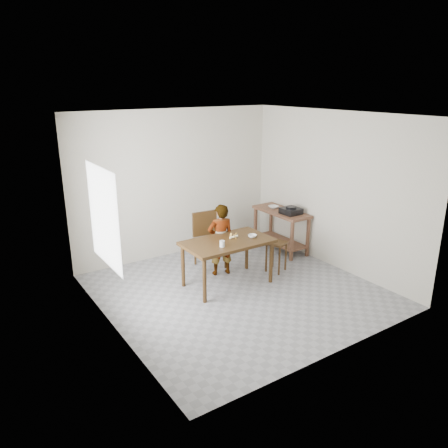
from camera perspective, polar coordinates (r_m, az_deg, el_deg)
floor at (r=6.96m, az=1.85°, el=-8.87°), size 4.00×4.00×0.04m
ceiling at (r=6.22m, az=2.11°, el=14.26°), size 4.00×4.00×0.04m
wall_back at (r=8.13m, az=-6.37°, el=5.28°), size 4.00×0.04×2.70m
wall_front at (r=5.04m, az=15.47°, el=-3.28°), size 4.00×0.04×2.70m
wall_left at (r=5.58m, az=-15.16°, el=-1.19°), size 0.04×4.00×2.70m
wall_right at (r=7.77m, az=14.20°, el=4.25°), size 0.04×4.00×2.70m
window_pane at (r=5.73m, az=-15.47°, el=0.87°), size 0.02×1.10×1.30m
dining_table at (r=7.02m, az=0.45°, el=-5.07°), size 1.40×0.80×0.75m
prep_counter at (r=8.51m, az=7.41°, el=-0.82°), size 0.50×1.20×0.80m
child at (r=7.31m, az=-0.45°, el=-2.07°), size 0.51×0.39×1.23m
dining_chair at (r=7.66m, az=-1.84°, el=-2.19°), size 0.50×0.50×0.96m
stool at (r=7.60m, az=6.82°, el=-4.22°), size 0.39×0.39×0.53m
glass_tumbler at (r=6.61m, az=-0.23°, el=-2.59°), size 0.09×0.09×0.10m
small_bowl at (r=7.04m, az=3.72°, el=-1.57°), size 0.16×0.16×0.04m
banana at (r=6.98m, az=1.29°, el=-1.64°), size 0.17×0.13×0.06m
serving_bowl at (r=8.52m, az=6.49°, el=2.22°), size 0.20×0.20×0.05m
gas_burner at (r=8.19m, az=8.74°, el=1.70°), size 0.33×0.33×0.11m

